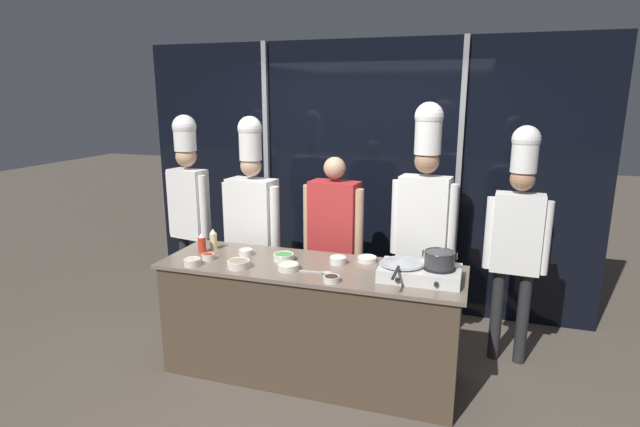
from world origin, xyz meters
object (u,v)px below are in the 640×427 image
squeeze_bottle_chili (202,243)px  chef_head (188,197)px  frying_pan (402,262)px  stock_pot (440,259)px  person_guest (334,231)px  prep_bowl_chili_flakes (208,256)px  prep_bowl_soy_glaze (331,278)px  chef_line (424,210)px  prep_bowl_garlic (367,259)px  chef_pastry (518,226)px  squeeze_bottle_oil (213,239)px  prep_bowl_rice (338,260)px  prep_bowl_chicken (192,261)px  prep_bowl_onion (246,252)px  serving_spoon_slotted (322,272)px  chef_sous (252,212)px  prep_bowl_scallions (284,257)px  prep_bowl_mushrooms (239,263)px  portable_stove (420,273)px  prep_bowl_bean_sprouts (288,266)px

squeeze_bottle_chili → chef_head: chef_head is taller
frying_pan → stock_pot: bearing=1.3°
stock_pot → person_guest: size_ratio=0.14×
prep_bowl_chili_flakes → prep_bowl_soy_glaze: 1.07m
frying_pan → prep_bowl_soy_glaze: (-0.45, -0.24, -0.09)m
chef_line → squeeze_bottle_chili: bearing=27.4°
prep_bowl_garlic → chef_pastry: (1.11, 0.48, 0.23)m
squeeze_bottle_oil → prep_bowl_rice: size_ratio=1.38×
prep_bowl_chicken → prep_bowl_soy_glaze: prep_bowl_chicken is taller
prep_bowl_garlic → prep_bowl_chili_flakes: 1.25m
prep_bowl_onion → prep_bowl_soy_glaze: prep_bowl_onion is taller
serving_spoon_slotted → chef_sous: size_ratio=0.13×
chef_head → person_guest: chef_head is taller
chef_head → person_guest: size_ratio=1.20×
prep_bowl_scallions → chef_head: bearing=153.0°
prep_bowl_soy_glaze → chef_line: (0.51, 0.96, 0.32)m
stock_pot → prep_bowl_mushrooms: 1.47m
prep_bowl_garlic → chef_head: chef_head is taller
prep_bowl_onion → chef_sous: size_ratio=0.06×
person_guest → prep_bowl_mushrooms: bearing=68.5°
frying_pan → chef_sous: (-1.47, 0.67, 0.11)m
frying_pan → serving_spoon_slotted: frying_pan is taller
prep_bowl_rice → prep_bowl_scallions: bearing=-171.9°
portable_stove → squeeze_bottle_oil: bearing=174.2°
frying_pan → prep_bowl_bean_sprouts: bearing=-172.6°
prep_bowl_rice → prep_bowl_chicken: bearing=-160.1°
stock_pot → prep_bowl_chicken: bearing=-172.6°
prep_bowl_chili_flakes → prep_bowl_scallions: 0.60m
frying_pan → prep_bowl_soy_glaze: bearing=-152.1°
portable_stove → prep_bowl_garlic: (-0.44, 0.26, -0.03)m
prep_bowl_chili_flakes → prep_bowl_mushrooms: size_ratio=0.57×
prep_bowl_bean_sprouts → prep_bowl_rice: prep_bowl_rice is taller
portable_stove → serving_spoon_slotted: portable_stove is taller
chef_sous → prep_bowl_rice: bearing=157.8°
prep_bowl_mushrooms → chef_sous: size_ratio=0.09×
prep_bowl_soy_glaze → prep_bowl_chicken: bearing=179.7°
prep_bowl_mushrooms → chef_pastry: (1.99, 0.91, 0.22)m
person_guest → chef_sous: bearing=11.3°
prep_bowl_bean_sprouts → chef_sous: chef_sous is taller
serving_spoon_slotted → prep_bowl_garlic: bearing=54.5°
prep_bowl_chili_flakes → person_guest: (0.80, 0.81, 0.06)m
chef_sous → prep_bowl_scallions: bearing=139.0°
stock_pot → prep_bowl_garlic: (-0.57, 0.26, -0.14)m
chef_head → chef_line: chef_line is taller
prep_bowl_mushrooms → prep_bowl_chili_flakes: bearing=163.7°
prep_bowl_mushrooms → prep_bowl_onion: prep_bowl_mushrooms is taller
prep_bowl_chili_flakes → squeeze_bottle_oil: bearing=110.6°
squeeze_bottle_chili → prep_bowl_bean_sprouts: (0.83, -0.18, -0.05)m
stock_pot → serving_spoon_slotted: size_ratio=0.94×
prep_bowl_bean_sprouts → chef_line: bearing=43.0°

